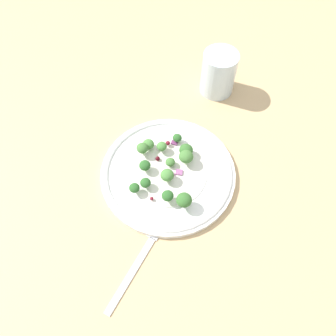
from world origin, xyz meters
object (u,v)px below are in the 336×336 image
at_px(broccoli_floret_2, 148,144).
at_px(plate, 168,173).
at_px(fork, 138,259).
at_px(water_glass, 219,73).
at_px(broccoli_floret_0, 168,196).
at_px(broccoli_floret_1, 162,146).

bearing_deg(broccoli_floret_2, plate, 139.16).
bearing_deg(broccoli_floret_2, fork, 100.56).
bearing_deg(water_glass, plate, 77.81).
relative_size(broccoli_floret_0, broccoli_floret_2, 0.94).
relative_size(broccoli_floret_2, fork, 0.13).
xyz_separation_m(broccoli_floret_2, fork, (-0.04, 0.23, -0.02)).
height_order(broccoli_floret_2, fork, broccoli_floret_2).
height_order(broccoli_floret_1, fork, broccoli_floret_1).
relative_size(broccoli_floret_0, water_glass, 0.22).
relative_size(broccoli_floret_0, broccoli_floret_1, 1.07).
relative_size(plate, broccoli_floret_2, 11.23).
relative_size(plate, broccoli_floret_1, 12.74).
bearing_deg(plate, broccoli_floret_2, -40.84).
height_order(broccoli_floret_0, broccoli_floret_2, broccoli_floret_0).
bearing_deg(broccoli_floret_2, water_glass, -117.10).
distance_m(plate, broccoli_floret_2, 0.07).
height_order(broccoli_floret_0, fork, broccoli_floret_0).
xyz_separation_m(plate, water_glass, (-0.06, -0.26, 0.04)).
height_order(plate, fork, plate).
distance_m(fork, water_glass, 0.45).
bearing_deg(water_glass, fork, 81.41).
xyz_separation_m(broccoli_floret_2, water_glass, (-0.11, -0.21, 0.02)).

